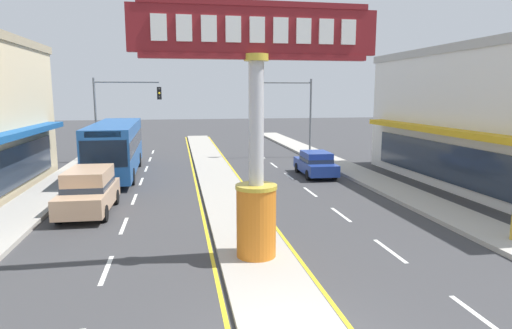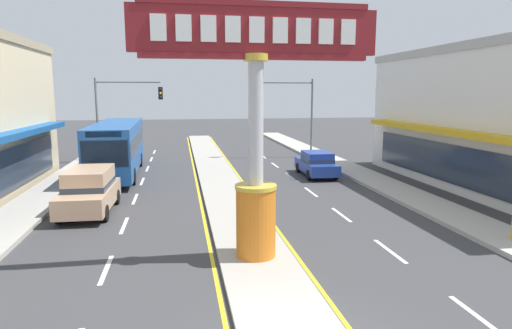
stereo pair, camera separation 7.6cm
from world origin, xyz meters
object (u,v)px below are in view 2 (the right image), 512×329
object	(u,v)px
district_sign	(256,131)
sedan_far_right_lane	(317,163)
suv_near_left_lane	(90,190)
traffic_light_left_side	(121,105)
traffic_light_right_side	(290,104)
bus_near_right_lane	(117,145)

from	to	relation	value
district_sign	sedan_far_right_lane	distance (m)	14.77
district_sign	suv_near_left_lane	size ratio (longest dim) A/B	1.62
traffic_light_left_side	suv_near_left_lane	world-z (taller)	traffic_light_left_side
district_sign	suv_near_left_lane	bearing A→B (deg)	132.68
district_sign	traffic_light_left_side	xyz separation A→B (m)	(-6.39, 21.04, 0.25)
traffic_light_right_side	suv_near_left_lane	bearing A→B (deg)	-131.20
traffic_light_left_side	suv_near_left_lane	size ratio (longest dim) A/B	1.33
traffic_light_left_side	traffic_light_right_side	xyz separation A→B (m)	(12.77, -0.16, 0.00)
suv_near_left_lane	district_sign	bearing A→B (deg)	-47.32
district_sign	traffic_light_left_side	world-z (taller)	district_sign
sedan_far_right_lane	bus_near_right_lane	bearing A→B (deg)	167.75
traffic_light_left_side	district_sign	bearing A→B (deg)	-73.11
district_sign	suv_near_left_lane	distance (m)	9.49
traffic_light_right_side	sedan_far_right_lane	xyz separation A→B (m)	(-0.29, -7.81, -3.46)
bus_near_right_lane	traffic_light_right_side	bearing A→B (deg)	22.48
bus_near_right_lane	sedan_far_right_lane	world-z (taller)	bus_near_right_lane
sedan_far_right_lane	traffic_light_left_side	bearing A→B (deg)	147.43
bus_near_right_lane	suv_near_left_lane	bearing A→B (deg)	-89.99
suv_near_left_lane	bus_near_right_lane	bearing A→B (deg)	90.01
bus_near_right_lane	sedan_far_right_lane	xyz separation A→B (m)	(12.20, -2.65, -1.08)
traffic_light_left_side	bus_near_right_lane	distance (m)	5.84
bus_near_right_lane	district_sign	bearing A→B (deg)	-68.78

